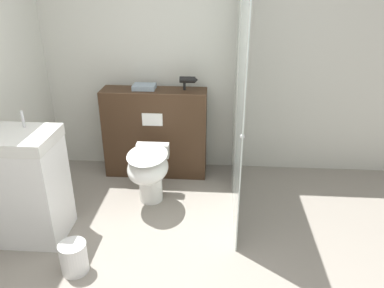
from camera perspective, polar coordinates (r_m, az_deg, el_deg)
name	(u,v)px	position (r m, az deg, el deg)	size (l,w,h in m)	color
wall_back	(192,63)	(4.23, -0.07, 12.30)	(8.00, 0.06, 2.50)	silver
partition_panel	(156,133)	(4.26, -5.58, 1.70)	(1.15, 0.32, 1.01)	#3D2819
shower_glass	(239,100)	(3.48, 7.11, 6.72)	(0.04, 1.56, 2.19)	silver
toilet	(149,170)	(3.73, -6.59, -3.92)	(0.40, 0.61, 0.58)	white
sink_vanity	(28,186)	(3.50, -23.74, -5.91)	(0.58, 0.49, 1.13)	white
hair_drier	(188,80)	(4.03, -0.60, 9.70)	(0.19, 0.07, 0.15)	black
folded_towel	(144,87)	(4.12, -7.29, 8.64)	(0.24, 0.18, 0.05)	#8C9EAD
waste_bin	(74,258)	(3.18, -17.56, -16.20)	(0.22, 0.22, 0.26)	silver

